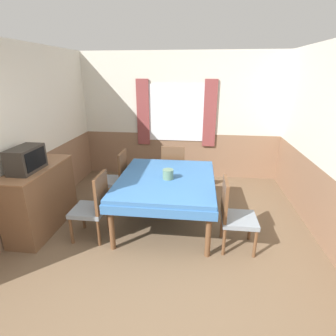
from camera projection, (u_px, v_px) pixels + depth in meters
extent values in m
plane|color=brown|center=(150.00, 314.00, 2.52)|extent=(16.00, 16.00, 0.00)
cube|color=silver|center=(181.00, 94.00, 5.36)|extent=(4.55, 0.05, 1.65)
cube|color=#89664C|center=(180.00, 155.00, 5.80)|extent=(4.55, 0.05, 0.95)
cube|color=white|center=(176.00, 113.00, 5.47)|extent=(1.24, 0.01, 1.17)
cube|color=brown|center=(143.00, 113.00, 5.53)|extent=(0.26, 0.03, 1.36)
cube|color=brown|center=(210.00, 114.00, 5.37)|extent=(0.26, 0.03, 1.36)
cube|color=silver|center=(30.00, 102.00, 3.86)|extent=(0.05, 4.07, 1.65)
cube|color=#89664C|center=(44.00, 183.00, 4.30)|extent=(0.05, 4.07, 0.95)
cube|color=silver|center=(332.00, 106.00, 3.39)|extent=(0.05, 4.07, 1.65)
cube|color=#89664C|center=(313.00, 197.00, 3.83)|extent=(0.05, 4.07, 0.95)
cube|color=#386BA8|center=(166.00, 179.00, 3.85)|extent=(1.39, 1.66, 0.06)
cube|color=#386BA8|center=(166.00, 185.00, 3.88)|extent=(1.42, 1.69, 0.12)
cylinder|color=brown|center=(112.00, 226.00, 3.35)|extent=(0.07, 0.07, 0.68)
cylinder|color=brown|center=(208.00, 233.00, 3.21)|extent=(0.07, 0.07, 0.68)
cylinder|color=brown|center=(138.00, 181.00, 4.75)|extent=(0.07, 0.07, 0.68)
cylinder|color=brown|center=(206.00, 184.00, 4.61)|extent=(0.07, 0.07, 0.68)
cylinder|color=brown|center=(250.00, 227.00, 3.59)|extent=(0.04, 0.04, 0.38)
cylinder|color=brown|center=(255.00, 244.00, 3.24)|extent=(0.04, 0.04, 0.38)
cylinder|color=brown|center=(222.00, 225.00, 3.63)|extent=(0.04, 0.04, 0.38)
cylinder|color=brown|center=(224.00, 242.00, 3.28)|extent=(0.04, 0.04, 0.38)
cube|color=gray|center=(239.00, 219.00, 3.36)|extent=(0.44, 0.44, 0.06)
cube|color=brown|center=(225.00, 199.00, 3.29)|extent=(0.04, 0.42, 0.50)
cylinder|color=brown|center=(71.00, 231.00, 3.51)|extent=(0.04, 0.04, 0.38)
cylinder|color=brown|center=(83.00, 216.00, 3.86)|extent=(0.04, 0.04, 0.38)
cylinder|color=brown|center=(99.00, 233.00, 3.46)|extent=(0.04, 0.04, 0.38)
cylinder|color=brown|center=(108.00, 218.00, 3.82)|extent=(0.04, 0.04, 0.38)
cube|color=gray|center=(89.00, 210.00, 3.59)|extent=(0.44, 0.44, 0.06)
cube|color=brown|center=(101.00, 192.00, 3.47)|extent=(0.04, 0.42, 0.50)
cylinder|color=brown|center=(99.00, 197.00, 4.46)|extent=(0.04, 0.04, 0.38)
cylinder|color=brown|center=(107.00, 188.00, 4.82)|extent=(0.04, 0.04, 0.38)
cylinder|color=brown|center=(121.00, 198.00, 4.42)|extent=(0.04, 0.04, 0.38)
cylinder|color=brown|center=(127.00, 189.00, 4.78)|extent=(0.04, 0.04, 0.38)
cube|color=gray|center=(113.00, 181.00, 4.54)|extent=(0.44, 0.44, 0.06)
cube|color=brown|center=(123.00, 166.00, 4.42)|extent=(0.04, 0.42, 0.50)
cylinder|color=brown|center=(165.00, 177.00, 5.29)|extent=(0.04, 0.04, 0.38)
cylinder|color=brown|center=(184.00, 178.00, 5.25)|extent=(0.04, 0.04, 0.38)
cylinder|color=brown|center=(163.00, 185.00, 4.94)|extent=(0.04, 0.04, 0.38)
cylinder|color=brown|center=(183.00, 186.00, 4.90)|extent=(0.04, 0.04, 0.38)
cube|color=gray|center=(174.00, 171.00, 5.02)|extent=(0.44, 0.44, 0.06)
cube|color=brown|center=(173.00, 160.00, 4.73)|extent=(0.42, 0.04, 0.50)
cube|color=brown|center=(41.00, 198.00, 3.79)|extent=(0.44, 1.23, 0.95)
cube|color=#8C5F3F|center=(36.00, 168.00, 3.63)|extent=(0.46, 1.25, 0.02)
cube|color=#2D2823|center=(26.00, 159.00, 3.44)|extent=(0.28, 0.51, 0.33)
cube|color=black|center=(36.00, 159.00, 3.42)|extent=(0.01, 0.42, 0.25)
cylinder|color=slate|center=(168.00, 174.00, 3.77)|extent=(0.16, 0.16, 0.14)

